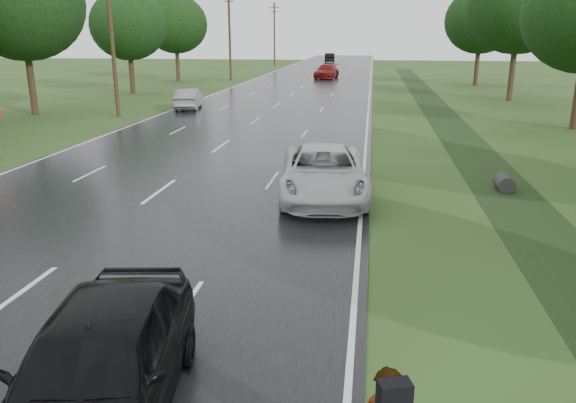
# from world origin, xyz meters

# --- Properties ---
(ground) EXTENTS (220.00, 220.00, 0.00)m
(ground) POSITION_xyz_m (0.00, 0.00, 0.00)
(ground) COLOR #2B3F16
(ground) RESTS_ON ground
(road) EXTENTS (14.00, 180.00, 0.04)m
(road) POSITION_xyz_m (0.00, 45.00, 0.02)
(road) COLOR black
(road) RESTS_ON ground
(edge_stripe_east) EXTENTS (0.12, 180.00, 0.01)m
(edge_stripe_east) POSITION_xyz_m (6.75, 45.00, 0.04)
(edge_stripe_east) COLOR silver
(edge_stripe_east) RESTS_ON road
(edge_stripe_west) EXTENTS (0.12, 180.00, 0.01)m
(edge_stripe_west) POSITION_xyz_m (-6.75, 45.00, 0.04)
(edge_stripe_west) COLOR silver
(edge_stripe_west) RESTS_ON road
(center_line) EXTENTS (0.12, 180.00, 0.01)m
(center_line) POSITION_xyz_m (0.00, 45.00, 0.04)
(center_line) COLOR silver
(center_line) RESTS_ON road
(drainage_ditch) EXTENTS (2.20, 120.00, 0.56)m
(drainage_ditch) POSITION_xyz_m (11.50, 18.71, 0.04)
(drainage_ditch) COLOR black
(drainage_ditch) RESTS_ON ground
(utility_pole_mid) EXTENTS (1.60, 0.26, 10.00)m
(utility_pole_mid) POSITION_xyz_m (-9.20, 25.00, 5.20)
(utility_pole_mid) COLOR #3E2B19
(utility_pole_mid) RESTS_ON ground
(utility_pole_far) EXTENTS (1.60, 0.26, 10.00)m
(utility_pole_far) POSITION_xyz_m (-9.20, 55.00, 5.20)
(utility_pole_far) COLOR #3E2B19
(utility_pole_far) RESTS_ON ground
(utility_pole_distant) EXTENTS (1.60, 0.26, 10.00)m
(utility_pole_distant) POSITION_xyz_m (-9.20, 85.00, 5.20)
(utility_pole_distant) COLOR #3E2B19
(utility_pole_distant) RESTS_ON ground
(tree_east_d) EXTENTS (8.00, 8.00, 10.76)m
(tree_east_d) POSITION_xyz_m (17.80, 38.00, 7.15)
(tree_east_d) COLOR #3E2B19
(tree_east_d) RESTS_ON ground
(tree_east_f) EXTENTS (7.20, 7.20, 9.62)m
(tree_east_f) POSITION_xyz_m (17.50, 52.00, 6.37)
(tree_east_f) COLOR #3E2B19
(tree_east_f) RESTS_ON ground
(tree_west_c) EXTENTS (7.80, 7.80, 10.43)m
(tree_west_c) POSITION_xyz_m (-15.00, 25.00, 6.92)
(tree_west_c) COLOR #3E2B19
(tree_west_c) RESTS_ON ground
(tree_west_d) EXTENTS (6.60, 6.60, 8.80)m
(tree_west_d) POSITION_xyz_m (-14.20, 39.00, 5.82)
(tree_west_d) COLOR #3E2B19
(tree_west_d) RESTS_ON ground
(tree_west_f) EXTENTS (7.00, 7.00, 9.29)m
(tree_west_f) POSITION_xyz_m (-14.80, 53.00, 6.14)
(tree_west_f) COLOR #3E2B19
(tree_west_f) RESTS_ON ground
(white_pickup) EXTENTS (3.29, 6.07, 1.62)m
(white_pickup) POSITION_xyz_m (5.50, 8.12, 0.85)
(white_pickup) COLOR silver
(white_pickup) RESTS_ON road
(dark_sedan) EXTENTS (2.75, 5.25, 1.70)m
(dark_sedan) POSITION_xyz_m (3.50, -3.24, 0.89)
(dark_sedan) COLOR black
(dark_sedan) RESTS_ON road
(silver_sedan) EXTENTS (2.17, 4.46, 1.41)m
(silver_sedan) POSITION_xyz_m (-5.80, 29.10, 0.74)
(silver_sedan) COLOR gray
(silver_sedan) RESTS_ON road
(far_car_red) EXTENTS (2.90, 5.84, 1.63)m
(far_car_red) POSITION_xyz_m (1.54, 58.78, 0.86)
(far_car_red) COLOR maroon
(far_car_red) RESTS_ON road
(far_car_dark) EXTENTS (2.15, 5.27, 1.70)m
(far_car_dark) POSITION_xyz_m (-1.00, 97.51, 0.89)
(far_car_dark) COLOR black
(far_car_dark) RESTS_ON road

